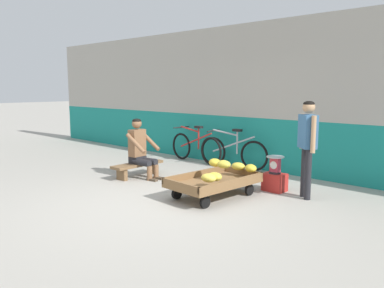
% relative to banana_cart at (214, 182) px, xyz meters
% --- Properties ---
extents(ground_plane, '(80.00, 80.00, 0.00)m').
position_rel_banana_cart_xyz_m(ground_plane, '(-0.37, -0.93, -0.24)').
color(ground_plane, '#A39E93').
extents(back_wall, '(16.00, 0.30, 3.06)m').
position_rel_banana_cart_xyz_m(back_wall, '(-0.37, 2.42, 1.29)').
color(back_wall, '#19847A').
rests_on(back_wall, ground).
extents(banana_cart, '(0.94, 1.50, 0.36)m').
position_rel_banana_cart_xyz_m(banana_cart, '(0.00, 0.00, 0.00)').
color(banana_cart, brown).
rests_on(banana_cart, ground).
extents(banana_pile, '(0.63, 1.24, 0.25)m').
position_rel_banana_cart_xyz_m(banana_pile, '(0.16, 0.10, 0.23)').
color(banana_pile, gold).
rests_on(banana_pile, banana_cart).
extents(low_bench, '(0.32, 1.11, 0.27)m').
position_rel_banana_cart_xyz_m(low_bench, '(-2.01, 0.09, -0.04)').
color(low_bench, brown).
rests_on(low_bench, ground).
extents(vendor_seated, '(0.71, 0.53, 1.14)m').
position_rel_banana_cart_xyz_m(vendor_seated, '(-1.93, 0.10, 0.33)').
color(vendor_seated, brown).
rests_on(vendor_seated, ground).
extents(plastic_crate, '(0.36, 0.28, 0.30)m').
position_rel_banana_cart_xyz_m(plastic_crate, '(0.50, 1.00, -0.09)').
color(plastic_crate, red).
rests_on(plastic_crate, ground).
extents(weighing_scale, '(0.30, 0.30, 0.29)m').
position_rel_banana_cart_xyz_m(weighing_scale, '(0.50, 1.00, 0.21)').
color(weighing_scale, '#28282D').
rests_on(weighing_scale, plastic_crate).
extents(bicycle_near_left, '(1.66, 0.48, 0.86)m').
position_rel_banana_cart_xyz_m(bicycle_near_left, '(-2.20, 1.96, 0.11)').
color(bicycle_near_left, black).
rests_on(bicycle_near_left, ground).
extents(bicycle_far_left, '(1.65, 0.48, 0.86)m').
position_rel_banana_cart_xyz_m(bicycle_far_left, '(-1.17, 2.03, 0.11)').
color(bicycle_far_left, black).
rests_on(bicycle_far_left, ground).
extents(customer_adult, '(0.39, 0.36, 1.53)m').
position_rel_banana_cart_xyz_m(customer_adult, '(1.09, 0.95, 0.71)').
color(customer_adult, '#232328').
rests_on(customer_adult, ground).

